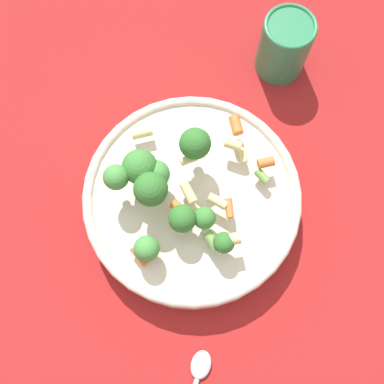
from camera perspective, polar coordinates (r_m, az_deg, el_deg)
ground_plane at (r=0.64m, az=-0.00°, el=-1.55°), size 3.00×3.00×0.00m
bowl at (r=0.62m, az=-0.00°, el=-0.88°), size 0.29×0.29×0.05m
pasta_salad at (r=0.56m, az=-3.17°, el=0.72°), size 0.21×0.22×0.07m
cup at (r=0.71m, az=11.65°, el=17.77°), size 0.08×0.08×0.10m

